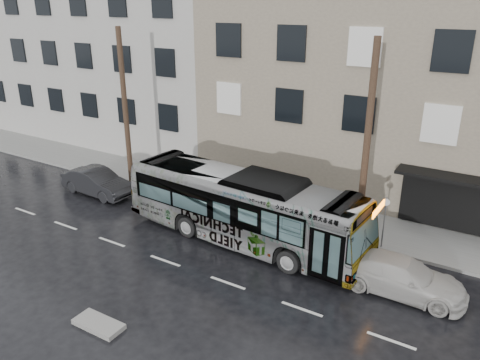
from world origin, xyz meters
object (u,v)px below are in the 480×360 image
at_px(bus, 243,207).
at_px(dark_sedan, 97,182).
at_px(utility_pole_rear, 125,109).
at_px(sign_post, 384,223).
at_px(white_sedan, 401,276).
at_px(utility_pole_front, 367,147).

xyz_separation_m(bus, dark_sedan, (-9.96, 0.35, -0.91)).
height_order(utility_pole_rear, dark_sedan, utility_pole_rear).
relative_size(utility_pole_rear, sign_post, 3.75).
bearing_deg(white_sedan, utility_pole_front, 41.48).
bearing_deg(dark_sedan, bus, -90.18).
relative_size(utility_pole_rear, dark_sedan, 1.99).
height_order(bus, white_sedan, bus).
distance_m(utility_pole_rear, sign_post, 15.46).
height_order(sign_post, white_sedan, sign_post).
bearing_deg(bus, white_sedan, -89.58).
height_order(white_sedan, dark_sedan, dark_sedan).
distance_m(utility_pole_front, sign_post, 3.48).
height_order(bus, dark_sedan, bus).
relative_size(bus, dark_sedan, 2.63).
bearing_deg(bus, utility_pole_rear, 79.11).
distance_m(utility_pole_front, utility_pole_rear, 14.00).
height_order(utility_pole_rear, white_sedan, utility_pole_rear).
xyz_separation_m(utility_pole_front, bus, (-4.66, -2.44, -2.99)).
bearing_deg(white_sedan, utility_pole_rear, 79.27).
height_order(utility_pole_front, utility_pole_rear, same).
xyz_separation_m(utility_pole_rear, white_sedan, (16.62, -2.86, -3.95)).
bearing_deg(white_sedan, bus, 85.72).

